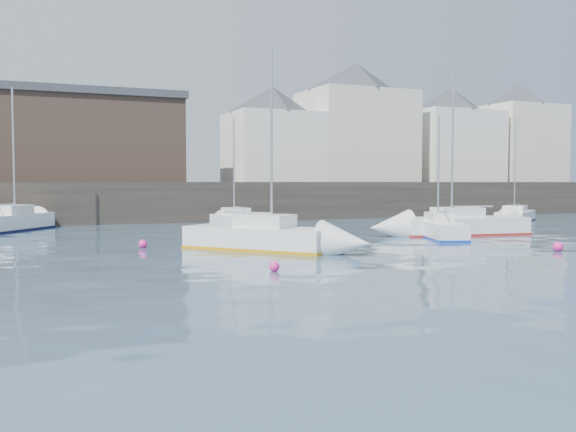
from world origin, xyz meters
name	(u,v)px	position (x,y,z in m)	size (l,w,h in m)	color
water	(465,294)	(0.00, 0.00, 0.00)	(220.00, 220.00, 0.00)	#2D4760
quay_wall	(171,202)	(0.00, 35.00, 1.50)	(90.00, 5.00, 3.00)	#28231E
land_strip	(132,198)	(0.00, 53.00, 1.40)	(90.00, 32.00, 2.80)	#28231E
bldg_east_a	(356,123)	(20.00, 42.00, 8.81)	(13.36, 13.36, 11.80)	beige
bldg_east_b	(451,135)	(31.00, 41.50, 7.87)	(11.88, 11.88, 9.95)	white
bldg_east_c	(518,133)	(40.00, 41.50, 8.37)	(11.14, 11.14, 10.95)	beige
bldg_east_d	(273,135)	(11.00, 41.50, 7.36)	(11.14, 11.14, 8.95)	white
warehouse	(78,139)	(-6.00, 43.00, 6.62)	(16.40, 10.40, 7.60)	#3D2D26
sailboat_b	(259,237)	(-1.09, 12.67, 0.57)	(5.92, 6.63, 8.70)	white
sailboat_c	(440,229)	(9.71, 14.28, 0.50)	(3.15, 5.19, 6.51)	white
sailboat_d	(462,225)	(12.28, 15.73, 0.56)	(7.55, 3.32, 9.31)	white
sailboat_f	(237,221)	(1.98, 24.90, 0.49)	(2.17, 5.52, 7.02)	white
sailboat_g	(515,216)	(24.00, 24.29, 0.44)	(6.07, 5.30, 7.78)	white
sailboat_h	(9,222)	(-11.34, 28.93, 0.57)	(5.63, 6.89, 8.80)	white
buoy_near	(274,271)	(-3.01, 6.07, 0.00)	(0.35, 0.35, 0.35)	#FC228C
buoy_mid	(558,251)	(10.60, 7.14, 0.00)	(0.43, 0.43, 0.43)	#FC228C
buoy_far	(143,248)	(-5.63, 15.59, 0.00)	(0.39, 0.39, 0.39)	#FC228C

